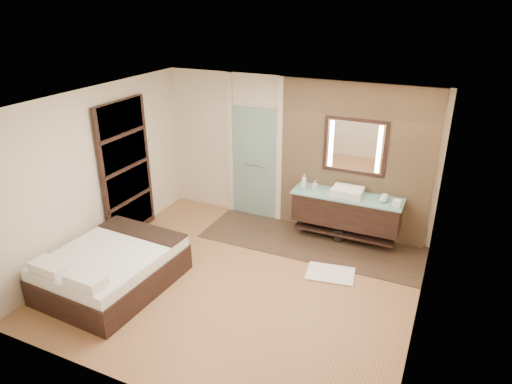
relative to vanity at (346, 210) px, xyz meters
The scene contains 15 objects.
floor 2.29m from the vanity, 119.83° to the right, with size 5.00×5.00×0.00m, color olive.
tile_strip 0.83m from the vanity, 147.54° to the right, with size 3.80×1.30×0.01m, color #34291C.
stone_wall 0.82m from the vanity, 90.00° to the left, with size 2.60×0.08×2.70m, color tan.
vanity is the anchor object (origin of this frame).
mirror_unit 1.10m from the vanity, 90.00° to the left, with size 1.06×0.04×0.96m.
frosted_door 1.95m from the vanity, behind, with size 1.10×0.12×2.70m.
shoji_partition 3.82m from the vanity, 159.50° to the right, with size 0.06×1.20×2.40m.
bed 3.90m from the vanity, 134.82° to the right, with size 1.58×1.94×0.72m.
bath_mat 1.28m from the vanity, 85.58° to the right, with size 0.72×0.50×0.02m, color white.
waste_bin 0.47m from the vanity, 140.33° to the right, with size 0.19×0.19×0.24m, color black.
tissue_box 0.89m from the vanity, ahead, with size 0.12×0.12×0.10m, color white.
soap_bottle_a 0.87m from the vanity, behind, with size 0.09×0.10×0.25m, color silver.
soap_bottle_b 0.68m from the vanity, behind, with size 0.07×0.07×0.15m, color #B2B2B2.
soap_bottle_c 0.70m from the vanity, ahead, with size 0.12×0.12×0.15m, color #C2F4E8.
cup 0.69m from the vanity, ahead, with size 0.12×0.12×0.09m, color white.
Camera 1 is at (2.61, -5.10, 3.96)m, focal length 32.00 mm.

